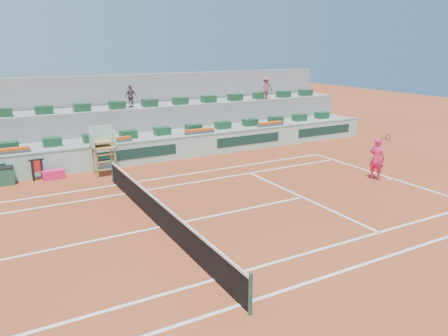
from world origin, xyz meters
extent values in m
plane|color=#90391B|center=(0.00, 0.00, 0.00)|extent=(90.00, 90.00, 0.00)
cube|color=#989895|center=(0.00, 10.70, 0.60)|extent=(36.00, 4.00, 1.20)
cube|color=#989895|center=(0.00, 12.30, 1.30)|extent=(36.00, 2.40, 2.60)
cube|color=#989895|center=(0.00, 13.90, 2.20)|extent=(36.00, 0.40, 4.40)
cube|color=#FA2067|center=(-2.34, 7.86, 0.22)|extent=(1.01, 0.45, 0.45)
imported|color=#6D4851|center=(2.88, 11.79, 3.27)|extent=(0.85, 0.57, 1.34)
imported|color=#A7535A|center=(12.26, 11.41, 3.37)|extent=(1.11, 0.80, 1.55)
cube|color=white|center=(11.88, 0.00, 0.01)|extent=(0.12, 10.97, 0.01)
cube|color=white|center=(0.00, -5.49, 0.01)|extent=(23.77, 0.12, 0.01)
cube|color=white|center=(0.00, 5.49, 0.01)|extent=(23.77, 0.12, 0.01)
cube|color=white|center=(0.00, -4.12, 0.01)|extent=(23.77, 0.12, 0.01)
cube|color=white|center=(0.00, 4.12, 0.01)|extent=(23.77, 0.12, 0.01)
cube|color=white|center=(6.40, 0.00, 0.01)|extent=(0.12, 8.23, 0.01)
cube|color=white|center=(0.00, 0.00, 0.01)|extent=(12.80, 0.12, 0.01)
cube|color=white|center=(11.73, 0.00, 0.01)|extent=(0.30, 0.12, 0.01)
cube|color=black|center=(0.00, 0.00, 0.46)|extent=(0.03, 11.87, 0.92)
cube|color=silver|center=(0.00, 0.00, 0.95)|extent=(0.06, 11.87, 0.07)
cylinder|color=#1F4A38|center=(0.00, -5.94, 0.55)|extent=(0.10, 0.10, 1.10)
cylinder|color=#1F4A38|center=(0.00, 5.94, 0.55)|extent=(0.10, 0.10, 1.10)
cube|color=#A5D0BD|center=(0.00, 8.50, 0.60)|extent=(36.00, 0.30, 1.20)
cube|color=gray|center=(0.00, 8.50, 1.23)|extent=(36.00, 0.34, 0.06)
cube|color=#12322B|center=(2.00, 8.34, 0.65)|extent=(4.40, 0.02, 0.56)
cube|color=#12322B|center=(9.00, 8.34, 0.65)|extent=(4.40, 0.02, 0.56)
cube|color=#12322B|center=(15.00, 8.34, 0.65)|extent=(4.40, 0.02, 0.56)
cube|color=olive|center=(-0.45, 7.05, 0.68)|extent=(0.08, 0.08, 1.35)
cube|color=olive|center=(0.45, 7.05, 0.68)|extent=(0.08, 0.08, 1.35)
cube|color=olive|center=(-0.45, 7.75, 0.68)|extent=(0.08, 0.08, 1.35)
cube|color=olive|center=(0.45, 7.75, 0.68)|extent=(0.08, 0.08, 1.35)
cube|color=olive|center=(0.00, 7.40, 1.39)|extent=(1.10, 0.90, 0.08)
cube|color=#A5D0BD|center=(0.00, 7.78, 1.90)|extent=(1.10, 0.08, 1.00)
cube|color=#A5D0BD|center=(-0.52, 7.40, 1.75)|extent=(0.06, 0.90, 0.80)
cube|color=#A5D0BD|center=(0.52, 7.40, 1.75)|extent=(0.06, 0.90, 0.80)
cube|color=olive|center=(0.00, 7.50, 1.63)|extent=(0.80, 0.60, 0.08)
cube|color=olive|center=(0.00, 7.05, 0.35)|extent=(0.90, 0.08, 0.06)
cube|color=olive|center=(0.00, 7.05, 0.75)|extent=(0.90, 0.08, 0.06)
cube|color=olive|center=(0.00, 7.05, 1.10)|extent=(0.90, 0.08, 0.06)
cube|color=#174729|center=(-4.00, 9.80, 1.42)|extent=(0.90, 0.60, 0.44)
cube|color=#174729|center=(-2.00, 9.80, 1.42)|extent=(0.90, 0.60, 0.44)
cube|color=#174729|center=(0.00, 9.80, 1.42)|extent=(0.90, 0.60, 0.44)
cube|color=#174729|center=(2.00, 9.80, 1.42)|extent=(0.90, 0.60, 0.44)
cube|color=#174729|center=(4.00, 9.80, 1.42)|extent=(0.90, 0.60, 0.44)
cube|color=#174729|center=(6.00, 9.80, 1.42)|extent=(0.90, 0.60, 0.44)
cube|color=#174729|center=(8.00, 9.80, 1.42)|extent=(0.90, 0.60, 0.44)
cube|color=#174729|center=(10.00, 9.80, 1.42)|extent=(0.90, 0.60, 0.44)
cube|color=#174729|center=(12.00, 9.80, 1.42)|extent=(0.90, 0.60, 0.44)
cube|color=#174729|center=(14.00, 9.80, 1.42)|extent=(0.90, 0.60, 0.44)
cube|color=#174729|center=(16.00, 9.80, 1.42)|extent=(0.90, 0.60, 0.44)
cube|color=#174729|center=(-4.00, 11.70, 2.82)|extent=(0.90, 0.60, 0.44)
cube|color=#174729|center=(-2.00, 11.70, 2.82)|extent=(0.90, 0.60, 0.44)
cube|color=#174729|center=(0.00, 11.70, 2.82)|extent=(0.90, 0.60, 0.44)
cube|color=#174729|center=(2.00, 11.70, 2.82)|extent=(0.90, 0.60, 0.44)
cube|color=#174729|center=(4.00, 11.70, 2.82)|extent=(0.90, 0.60, 0.44)
cube|color=#174729|center=(6.00, 11.70, 2.82)|extent=(0.90, 0.60, 0.44)
cube|color=#174729|center=(8.00, 11.70, 2.82)|extent=(0.90, 0.60, 0.44)
cube|color=#174729|center=(10.00, 11.70, 2.82)|extent=(0.90, 0.60, 0.44)
cube|color=#174729|center=(12.00, 11.70, 2.82)|extent=(0.90, 0.60, 0.44)
cube|color=#174729|center=(14.00, 11.70, 2.82)|extent=(0.90, 0.60, 0.44)
cube|color=#174729|center=(16.00, 11.70, 2.82)|extent=(0.90, 0.60, 0.44)
cube|color=#4B4B4B|center=(-4.00, 9.00, 1.28)|extent=(1.80, 0.36, 0.16)
cube|color=#DA4A12|center=(-4.00, 9.00, 1.42)|extent=(1.70, 0.32, 0.12)
cube|color=#4B4B4B|center=(1.00, 9.00, 1.28)|extent=(1.80, 0.36, 0.16)
cube|color=#DA4A12|center=(1.00, 9.00, 1.42)|extent=(1.70, 0.32, 0.12)
cube|color=#4B4B4B|center=(6.00, 9.00, 1.28)|extent=(1.80, 0.36, 0.16)
cube|color=#DA4A12|center=(6.00, 9.00, 1.42)|extent=(1.70, 0.32, 0.12)
cube|color=#4B4B4B|center=(11.00, 9.00, 1.28)|extent=(1.80, 0.36, 0.16)
cube|color=#DA4A12|center=(11.00, 9.00, 1.42)|extent=(1.70, 0.32, 0.12)
cube|color=#1B5236|center=(-4.40, 8.08, 0.40)|extent=(0.74, 0.64, 0.80)
cube|color=black|center=(-4.40, 8.08, 0.82)|extent=(0.79, 0.68, 0.04)
cube|color=black|center=(-3.21, 8.05, 0.50)|extent=(0.11, 0.11, 1.00)
cube|color=black|center=(-2.81, 8.05, 0.50)|extent=(0.11, 0.11, 1.00)
cube|color=black|center=(-3.01, 8.05, 1.00)|extent=(0.68, 0.09, 0.06)
cube|color=red|center=(-3.01, 8.03, 0.70)|extent=(0.50, 0.05, 0.56)
imported|color=#FA2067|center=(11.11, 0.38, 1.00)|extent=(0.68, 0.84, 2.01)
cylinder|color=black|center=(11.11, 0.08, 2.05)|extent=(0.03, 0.35, 0.09)
torus|color=black|center=(11.11, -0.14, 2.12)|extent=(0.31, 0.08, 0.31)
camera|label=1|loc=(-4.96, -13.54, 6.19)|focal=35.00mm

